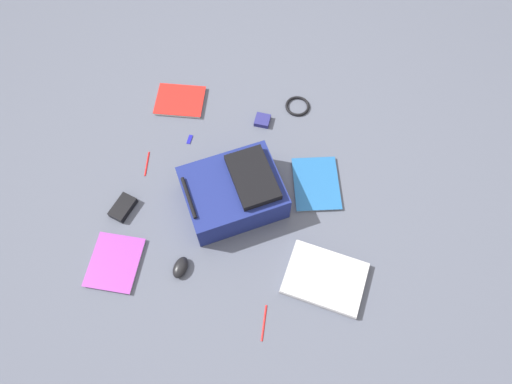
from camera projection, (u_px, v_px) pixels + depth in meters
name	position (u px, v px, depth m)	size (l,w,h in m)	color
ground_plane	(247.00, 194.00, 2.08)	(3.95, 3.95, 0.00)	#4C5160
backpack	(234.00, 192.00, 1.99)	(0.53, 0.51, 0.19)	navy
laptop	(325.00, 278.00, 1.89)	(0.35, 0.27, 0.03)	#929296
book_manual	(180.00, 101.00, 2.31)	(0.27, 0.23, 0.02)	silver
book_red	(316.00, 184.00, 2.09)	(0.28, 0.32, 0.02)	silver
book_blue	(115.00, 263.00, 1.92)	(0.23, 0.26, 0.02)	silver
computer_mouse	(181.00, 267.00, 1.90)	(0.06, 0.10, 0.04)	black
cable_coil	(297.00, 106.00, 2.29)	(0.12, 0.12, 0.01)	black
power_brick	(123.00, 208.00, 2.03)	(0.07, 0.12, 0.03)	black
pen_black	(264.00, 323.00, 1.82)	(0.01, 0.01, 0.14)	red
pen_blue	(147.00, 164.00, 2.15)	(0.01, 0.01, 0.13)	red
earbud_pouch	(262.00, 120.00, 2.25)	(0.07, 0.07, 0.03)	navy
usb_stick	(190.00, 139.00, 2.21)	(0.02, 0.05, 0.01)	#191999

